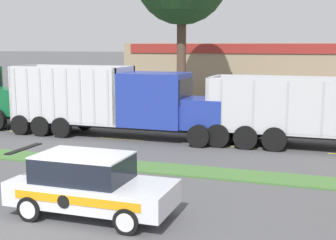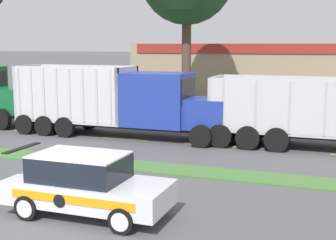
% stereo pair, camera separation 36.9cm
% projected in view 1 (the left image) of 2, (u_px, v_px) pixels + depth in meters
% --- Properties ---
extents(grass_verge, '(120.00, 1.46, 0.06)m').
position_uv_depth(grass_verge, '(139.00, 166.00, 17.67)').
color(grass_verge, '#477538').
rests_on(grass_verge, ground_plane).
extents(centre_line_3, '(2.40, 0.14, 0.01)m').
position_uv_depth(centre_line_3, '(29.00, 132.00, 24.71)').
color(centre_line_3, yellow).
rests_on(centre_line_3, ground_plane).
extents(centre_line_4, '(2.40, 0.14, 0.01)m').
position_uv_depth(centre_line_4, '(122.00, 139.00, 23.00)').
color(centre_line_4, yellow).
rests_on(centre_line_4, ground_plane).
extents(centre_line_5, '(2.40, 0.14, 0.01)m').
position_uv_depth(centre_line_5, '(231.00, 146.00, 21.28)').
color(centre_line_5, yellow).
rests_on(centre_line_5, ground_plane).
extents(dump_truck_lead, '(11.08, 2.70, 3.51)m').
position_uv_depth(dump_truck_lead, '(135.00, 104.00, 23.10)').
color(dump_truck_lead, black).
rests_on(dump_truck_lead, ground_plane).
extents(rally_car, '(4.44, 2.03, 1.72)m').
position_uv_depth(rally_car, '(89.00, 184.00, 12.56)').
color(rally_car, silver).
rests_on(rally_car, ground_plane).
extents(store_building_backdrop, '(28.10, 12.10, 4.74)m').
position_uv_depth(store_building_backdrop, '(289.00, 69.00, 43.40)').
color(store_building_backdrop, '#9E896B').
rests_on(store_building_backdrop, ground_plane).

